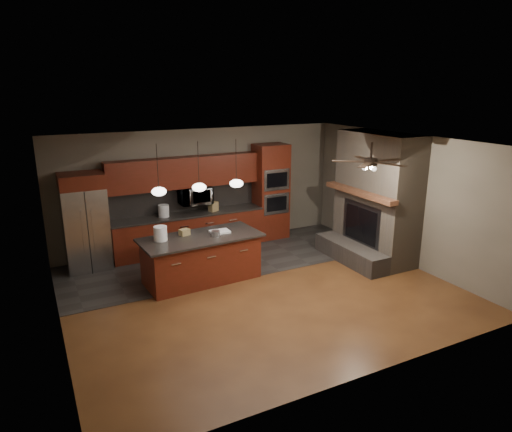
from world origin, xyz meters
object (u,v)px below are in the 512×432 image
kitchen_island (201,258)px  paint_can (216,234)px  paint_tray (220,232)px  microwave (195,195)px  cardboard_box (184,232)px  counter_bucket (164,211)px  refrigerator (85,222)px  oven_tower (271,192)px  white_bucket (160,233)px  counter_box (213,206)px

kitchen_island → paint_can: 0.59m
kitchen_island → paint_tray: 0.64m
microwave → cardboard_box: size_ratio=3.82×
kitchen_island → microwave: bearing=69.7°
cardboard_box → counter_bucket: 1.53m
refrigerator → cardboard_box: (1.66, -1.44, -0.05)m
oven_tower → paint_tray: 2.69m
microwave → white_bucket: bearing=-127.9°
white_bucket → paint_tray: size_ratio=0.72×
refrigerator → cardboard_box: bearing=-40.9°
counter_bucket → microwave: bearing=3.7°
microwave → paint_can: bearing=-98.1°
paint_tray → cardboard_box: (-0.68, 0.16, 0.04)m
cardboard_box → counter_box: size_ratio=0.87×
kitchen_island → paint_can: bearing=-27.4°
microwave → paint_can: 1.96m
kitchen_island → counter_bucket: size_ratio=8.78×
refrigerator → kitchen_island: 2.60m
counter_bucket → cardboard_box: bearing=-90.8°
paint_can → kitchen_island: bearing=156.2°
kitchen_island → counter_box: counter_box is taller
refrigerator → white_bucket: bearing=-52.9°
kitchen_island → paint_can: paint_can is taller
oven_tower → counter_box: (-1.57, -0.04, -0.18)m
counter_bucket → counter_box: counter_bucket is taller
microwave → counter_box: 0.51m
oven_tower → paint_tray: oven_tower is taller
white_bucket → paint_can: bearing=-13.7°
kitchen_island → cardboard_box: bearing=134.9°
counter_bucket → counter_box: 1.18m
microwave → white_bucket: (-1.30, -1.67, -0.24)m
white_bucket → cardboard_box: 0.52m
counter_box → refrigerator: bearing=159.1°
refrigerator → paint_can: size_ratio=12.27×
kitchen_island → cardboard_box: (-0.25, 0.22, 0.52)m
paint_tray → refrigerator: bearing=147.7°
white_bucket → microwave: bearing=52.1°
oven_tower → counter_box: size_ratio=10.78×
white_bucket → paint_tray: (1.19, -0.07, -0.12)m
microwave → paint_can: (-0.27, -1.92, -0.32)m
paint_tray → counter_bucket: 1.81m
kitchen_island → paint_tray: paint_tray is taller
microwave → refrigerator: bearing=-176.9°
refrigerator → paint_can: bearing=-39.3°
microwave → paint_can: microwave is taller
oven_tower → counter_bucket: bearing=179.8°
oven_tower → white_bucket: bearing=-153.8°
paint_tray → counter_bucket: counter_bucket is taller
kitchen_island → oven_tower: bearing=31.1°
refrigerator → paint_tray: size_ratio=5.36×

